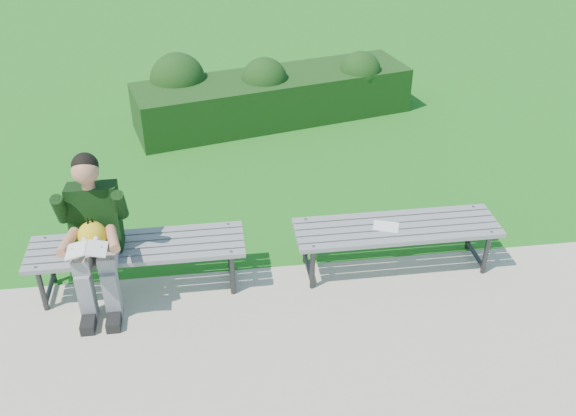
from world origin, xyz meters
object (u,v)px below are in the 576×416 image
object	(u,v)px
bench_right	(397,231)
hedge	(266,93)
bench_left	(137,250)
paper_sheet	(386,226)
seated_boy	(94,230)

from	to	relation	value
bench_right	hedge	bearing A→B (deg)	102.96
hedge	bench_right	size ratio (longest dim) A/B	2.08
bench_left	paper_sheet	distance (m)	2.15
bench_right	seated_boy	bearing A→B (deg)	-178.27
seated_boy	paper_sheet	distance (m)	2.46
hedge	bench_right	bearing A→B (deg)	-77.04
bench_right	paper_sheet	distance (m)	0.12
hedge	paper_sheet	size ratio (longest dim) A/B	14.33
bench_left	bench_right	distance (m)	2.25
bench_left	seated_boy	xyz separation A→B (m)	(-0.30, -0.09, 0.30)
bench_right	paper_sheet	bearing A→B (deg)	-180.00
seated_boy	paper_sheet	xyz separation A→B (m)	(2.45, 0.08, -0.24)
bench_right	seated_boy	xyz separation A→B (m)	(-2.55, -0.08, 0.30)
hedge	bench_right	distance (m)	3.53
bench_left	paper_sheet	size ratio (longest dim) A/B	6.88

